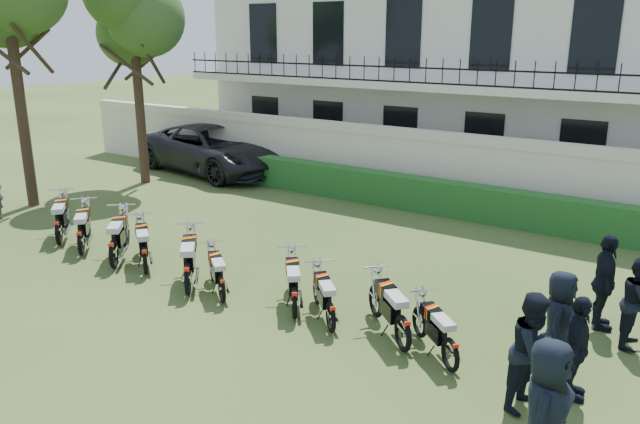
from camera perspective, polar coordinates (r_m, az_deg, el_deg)
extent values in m
plane|color=#32481D|center=(13.61, -6.75, -6.37)|extent=(100.00, 100.00, 0.00)
cube|color=beige|center=(19.77, 8.46, 3.78)|extent=(30.00, 0.30, 2.00)
cube|color=beige|center=(19.55, 8.60, 7.08)|extent=(30.00, 0.35, 0.30)
cube|color=#1C4E1B|center=(18.77, 10.07, 1.47)|extent=(18.00, 0.60, 1.00)
cube|color=silver|center=(24.92, 14.89, 11.80)|extent=(20.00, 8.00, 7.00)
cube|color=silver|center=(20.56, 10.37, 11.23)|extent=(20.00, 1.40, 0.25)
cube|color=black|center=(19.93, 9.67, 12.85)|extent=(20.00, 0.05, 0.05)
cube|color=black|center=(19.96, 9.61, 11.56)|extent=(20.00, 0.05, 0.05)
cube|color=black|center=(25.33, -4.97, 8.01)|extent=(1.30, 0.12, 2.20)
cube|color=black|center=(25.07, -5.17, 15.95)|extent=(1.30, 0.12, 2.20)
cube|color=black|center=(23.57, 0.76, 7.45)|extent=(1.30, 0.12, 2.20)
cube|color=black|center=(23.29, 0.79, 15.99)|extent=(1.30, 0.12, 2.20)
cube|color=black|center=(22.08, 7.32, 6.72)|extent=(1.30, 0.12, 2.20)
cube|color=black|center=(21.79, 7.66, 15.83)|extent=(1.30, 0.12, 2.20)
cube|color=black|center=(20.92, 14.68, 5.80)|extent=(1.30, 0.12, 2.20)
cube|color=black|center=(20.61, 15.40, 15.40)|extent=(1.30, 0.12, 2.20)
cube|color=black|center=(20.15, 22.73, 4.67)|extent=(1.30, 0.12, 2.20)
cube|color=black|center=(19.82, 23.86, 14.62)|extent=(1.30, 0.12, 2.20)
cylinder|color=#473323|center=(20.76, -25.65, 8.51)|extent=(0.32, 0.32, 5.95)
sphere|color=#2F5823|center=(21.32, -26.75, 16.14)|extent=(2.20, 2.20, 2.20)
cylinder|color=#473323|center=(22.69, -16.15, 9.09)|extent=(0.32, 0.32, 5.25)
sphere|color=#2F5823|center=(22.37, -15.68, 16.75)|extent=(2.60, 2.60, 2.60)
sphere|color=#2F5823|center=(23.19, -17.05, 15.31)|extent=(2.20, 2.20, 2.20)
torus|color=black|center=(16.24, -23.08, -2.57)|extent=(0.57, 0.52, 0.67)
torus|color=black|center=(17.60, -22.48, -1.11)|extent=(0.57, 0.52, 0.67)
cube|color=black|center=(16.82, -22.85, -1.33)|extent=(0.59, 0.55, 0.33)
cube|color=black|center=(16.98, -22.85, -0.12)|extent=(0.56, 0.54, 0.24)
cube|color=red|center=(16.98, -22.86, -0.08)|extent=(0.19, 0.31, 0.25)
cube|color=yellow|center=(16.91, -22.88, -0.15)|extent=(0.16, 0.30, 0.25)
cube|color=beige|center=(16.44, -23.11, -0.50)|extent=(0.63, 0.60, 0.13)
cylinder|color=silver|center=(17.23, -22.82, 1.26)|extent=(0.46, 0.52, 0.03)
torus|color=black|center=(15.30, -21.30, -3.53)|extent=(0.55, 0.51, 0.65)
torus|color=black|center=(16.61, -20.73, -1.95)|extent=(0.55, 0.51, 0.65)
cube|color=black|center=(15.86, -21.08, -2.22)|extent=(0.56, 0.54, 0.32)
cube|color=black|center=(16.01, -21.09, -0.97)|extent=(0.54, 0.53, 0.23)
cube|color=red|center=(16.00, -21.09, -0.94)|extent=(0.19, 0.30, 0.25)
cube|color=yellow|center=(15.94, -21.12, -1.00)|extent=(0.16, 0.29, 0.25)
cube|color=beige|center=(15.49, -21.33, -1.39)|extent=(0.61, 0.58, 0.13)
cylinder|color=silver|center=(16.25, -21.06, 0.45)|extent=(0.45, 0.50, 0.03)
torus|color=black|center=(14.18, -18.89, -4.78)|extent=(0.52, 0.58, 0.68)
torus|color=black|center=(15.51, -17.82, -2.88)|extent=(0.52, 0.58, 0.68)
cube|color=black|center=(14.74, -18.43, -3.25)|extent=(0.55, 0.59, 0.33)
cube|color=black|center=(14.88, -18.34, -1.83)|extent=(0.55, 0.57, 0.24)
cube|color=red|center=(14.88, -18.35, -1.79)|extent=(0.22, 0.31, 0.26)
cube|color=yellow|center=(14.82, -18.40, -1.87)|extent=(0.19, 0.29, 0.26)
cube|color=beige|center=(14.35, -18.78, -2.35)|extent=(0.60, 0.64, 0.13)
cylinder|color=silver|center=(15.12, -18.20, -0.22)|extent=(0.53, 0.46, 0.03)
torus|color=black|center=(13.67, -15.58, -5.37)|extent=(0.56, 0.46, 0.63)
torus|color=black|center=(14.93, -15.83, -3.54)|extent=(0.56, 0.46, 0.63)
cube|color=black|center=(14.20, -15.75, -3.90)|extent=(0.56, 0.50, 0.31)
cube|color=black|center=(14.33, -15.87, -2.53)|extent=(0.53, 0.50, 0.23)
cube|color=red|center=(14.33, -15.88, -2.49)|extent=(0.17, 0.29, 0.24)
cube|color=yellow|center=(14.27, -15.87, -2.57)|extent=(0.14, 0.28, 0.24)
cube|color=beige|center=(13.83, -15.79, -3.03)|extent=(0.60, 0.55, 0.12)
cylinder|color=silver|center=(14.56, -16.03, -0.97)|extent=(0.41, 0.51, 0.03)
torus|color=black|center=(12.34, -12.21, -7.43)|extent=(0.52, 0.57, 0.67)
torus|color=black|center=(13.66, -11.78, -5.03)|extent=(0.52, 0.57, 0.67)
cube|color=black|center=(12.88, -12.05, -5.58)|extent=(0.55, 0.58, 0.33)
cube|color=black|center=(13.01, -12.05, -3.95)|extent=(0.55, 0.56, 0.24)
cube|color=red|center=(13.01, -12.05, -3.90)|extent=(0.22, 0.30, 0.25)
cube|color=yellow|center=(12.95, -12.07, -4.00)|extent=(0.19, 0.29, 0.25)
cube|color=beige|center=(12.48, -12.23, -4.63)|extent=(0.60, 0.63, 0.13)
cylinder|color=silver|center=(13.24, -12.03, -2.08)|extent=(0.52, 0.47, 0.03)
torus|color=black|center=(12.00, -8.49, -8.21)|extent=(0.49, 0.41, 0.56)
torus|color=black|center=(13.08, -9.38, -6.14)|extent=(0.49, 0.41, 0.56)
cube|color=black|center=(12.45, -8.95, -6.63)|extent=(0.50, 0.44, 0.27)
cube|color=black|center=(12.55, -9.15, -5.24)|extent=(0.47, 0.44, 0.20)
cube|color=red|center=(12.54, -9.16, -5.20)|extent=(0.15, 0.26, 0.21)
cube|color=yellow|center=(12.49, -9.12, -5.28)|extent=(0.12, 0.25, 0.21)
cube|color=beige|center=(12.11, -8.82, -5.83)|extent=(0.53, 0.48, 0.11)
cylinder|color=silver|center=(12.72, -9.42, -3.62)|extent=(0.36, 0.45, 0.03)
torus|color=black|center=(11.17, -2.22, -9.85)|extent=(0.45, 0.53, 0.61)
torus|color=black|center=(12.34, -2.48, -7.20)|extent=(0.45, 0.53, 0.61)
cube|color=black|center=(11.64, -2.36, -7.89)|extent=(0.48, 0.54, 0.30)
cube|color=black|center=(11.75, -2.42, -6.24)|extent=(0.48, 0.51, 0.22)
cube|color=red|center=(11.74, -2.42, -6.19)|extent=(0.21, 0.27, 0.23)
cube|color=yellow|center=(11.69, -2.41, -6.30)|extent=(0.18, 0.26, 0.23)
cube|color=beige|center=(11.27, -2.32, -7.02)|extent=(0.53, 0.58, 0.12)
cylinder|color=silver|center=(11.93, -2.50, -4.33)|extent=(0.49, 0.40, 0.03)
torus|color=black|center=(10.73, 1.70, -11.09)|extent=(0.47, 0.46, 0.57)
torus|color=black|center=(11.80, 0.34, -8.45)|extent=(0.47, 0.46, 0.57)
cube|color=black|center=(11.16, 1.05, -9.17)|extent=(0.48, 0.48, 0.28)
cube|color=black|center=(11.24, 0.81, -7.55)|extent=(0.47, 0.47, 0.21)
cube|color=red|center=(11.24, 0.81, -7.51)|extent=(0.17, 0.26, 0.21)
cube|color=yellow|center=(11.19, 0.87, -7.62)|extent=(0.15, 0.25, 0.21)
cube|color=beige|center=(10.81, 1.35, -8.34)|extent=(0.52, 0.52, 0.11)
cylinder|color=silver|center=(11.40, 0.50, -5.67)|extent=(0.41, 0.42, 0.03)
torus|color=black|center=(10.17, 9.02, -12.76)|extent=(0.54, 0.49, 0.63)
torus|color=black|center=(11.28, 6.28, -9.59)|extent=(0.54, 0.49, 0.63)
cube|color=black|center=(10.60, 7.71, -10.47)|extent=(0.55, 0.52, 0.31)
cube|color=black|center=(10.68, 7.28, -8.57)|extent=(0.53, 0.51, 0.23)
cube|color=red|center=(10.68, 7.29, -8.52)|extent=(0.18, 0.29, 0.24)
cube|color=yellow|center=(10.62, 7.41, -8.65)|extent=(0.15, 0.28, 0.24)
cube|color=beige|center=(10.23, 8.37, -9.53)|extent=(0.59, 0.57, 0.12)
cylinder|color=silver|center=(10.84, 6.70, -6.37)|extent=(0.44, 0.49, 0.03)
torus|color=black|center=(9.83, 13.38, -14.36)|extent=(0.48, 0.43, 0.56)
torus|color=black|center=(10.76, 10.39, -11.34)|extent=(0.48, 0.43, 0.56)
cube|color=black|center=(10.18, 11.97, -12.23)|extent=(0.49, 0.46, 0.28)
cube|color=black|center=(10.24, 11.53, -10.48)|extent=(0.47, 0.45, 0.20)
cube|color=red|center=(10.23, 11.53, -10.44)|extent=(0.16, 0.26, 0.21)
cube|color=yellow|center=(10.19, 11.67, -10.57)|extent=(0.13, 0.25, 0.21)
cube|color=beige|center=(9.86, 12.72, -11.42)|extent=(0.52, 0.50, 0.11)
cylinder|color=silver|center=(10.36, 10.90, -8.43)|extent=(0.38, 0.43, 0.03)
imported|color=black|center=(24.00, -9.60, 5.70)|extent=(6.91, 4.02, 1.81)
imported|color=black|center=(8.02, 19.96, -16.99)|extent=(0.62, 0.94, 1.88)
imported|color=black|center=(9.46, 18.93, -11.96)|extent=(0.81, 0.96, 1.76)
imported|color=black|center=(9.93, 22.42, -11.43)|extent=(0.55, 0.99, 1.60)
imported|color=black|center=(10.56, 21.02, -9.36)|extent=(0.59, 0.86, 1.68)
imported|color=black|center=(11.91, 27.17, -7.39)|extent=(0.61, 0.78, 1.59)
imported|color=black|center=(12.29, 24.56, -5.87)|extent=(0.74, 1.13, 1.78)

